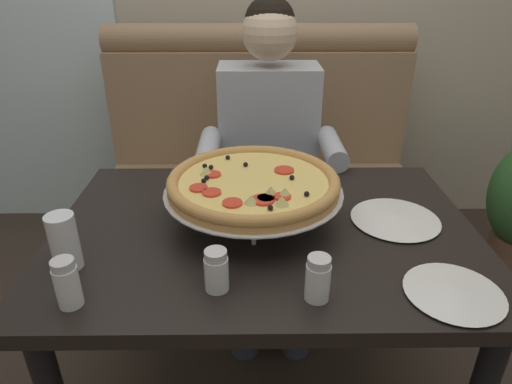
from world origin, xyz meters
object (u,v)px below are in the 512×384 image
Objects in this scene: shaker_pepper_flakes at (318,281)px; shaker_oregano at (68,286)px; plate_near_left at (454,291)px; drinking_glass at (65,244)px; shaker_parmesan at (217,273)px; dining_table at (265,255)px; diner_main at (269,150)px; patio_chair at (101,97)px; booth_bench at (259,190)px; pizza at (253,184)px; plate_near_right at (395,217)px.

shaker_oregano reaches higher than shaker_pepper_flakes.
plate_near_left is 0.89m from drinking_glass.
shaker_oregano is at bearing -170.94° from shaker_parmesan.
dining_table is 0.61m from diner_main.
patio_chair is at bearing 105.76° from drinking_glass.
shaker_pepper_flakes is at bearing -178.59° from plate_near_left.
diner_main reaches higher than shaker_pepper_flakes.
drinking_glass is (-0.47, -1.05, 0.39)m from booth_bench.
shaker_parmesan is 0.46× the size of plate_near_left.
shaker_pepper_flakes is 0.93× the size of shaker_oregano.
booth_bench is 1.31m from shaker_oregano.
plate_near_left is at bearing -7.26° from drinking_glass.
shaker_parmesan is at bearing -67.09° from patio_chair.
shaker_pepper_flakes is at bearing -68.26° from pizza.
shaker_oregano is at bearing -109.60° from booth_bench.
pizza is at bearing -92.16° from booth_bench.
pizza is at bearing 125.86° from dining_table.
dining_table is (0.00, -0.87, 0.23)m from booth_bench.
drinking_glass reaches higher than shaker_pepper_flakes.
shaker_pepper_flakes is at bearing 1.64° from shaker_oregano.
plate_near_left is (0.83, 0.02, -0.04)m from shaker_oregano.
shaker_parmesan is (-0.15, -0.87, 0.05)m from diner_main.
shaker_oregano is 0.52× the size of plate_near_left.
dining_table is 10.24× the size of shaker_oregano.
pizza reaches higher than plate_near_right.
dining_table is 11.57× the size of shaker_parmesan.
booth_bench is 1.23m from shaker_pepper_flakes.
patio_chair is at bearing 117.85° from dining_table.
pizza reaches higher than drinking_glass.
booth_bench is 10.41× the size of drinking_glass.
shaker_oregano is at bearing -178.45° from plate_near_left.
drinking_glass is (-0.44, -0.22, -0.05)m from pizza.
patio_chair is at bearing 122.35° from plate_near_left.
booth_bench is 5.85× the size of plate_near_right.
booth_bench is 6.73× the size of plate_near_left.
patio_chair is at bearing 116.87° from shaker_pepper_flakes.
patio_chair is at bearing 125.46° from plate_near_right.
shaker_parmesan is 0.89× the size of shaker_oregano.
shaker_pepper_flakes is 2.73m from patio_chair.
patio_chair reaches higher than plate_near_right.
shaker_pepper_flakes is at bearing -84.91° from booth_bench.
shaker_oregano is 0.13× the size of patio_chair.
plate_near_left is 2.87m from patio_chair.
shaker_oregano is at bearing -68.50° from drinking_glass.
drinking_glass and patio_chair have the same top height.
plate_near_left is (0.52, -0.03, -0.03)m from shaker_parmesan.
plate_near_left and plate_near_right have the same top height.
plate_near_left is (0.37, -0.89, 0.02)m from diner_main.
diner_main is (0.03, 0.61, 0.08)m from dining_table.
plate_near_right is (0.37, -0.84, 0.33)m from booth_bench.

